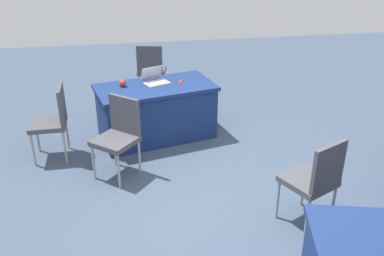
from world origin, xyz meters
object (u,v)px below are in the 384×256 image
(table_foreground, at_px, (156,111))
(chair_aisle, at_px, (315,178))
(chair_tucked_left, at_px, (53,118))
(chair_by_pillar, at_px, (119,133))
(laptop_silver, at_px, (155,80))
(chair_back_row, at_px, (151,68))
(scissors_red, at_px, (181,82))
(yarn_ball, at_px, (123,83))

(table_foreground, bearing_deg, chair_aisle, 120.41)
(table_foreground, distance_m, chair_tucked_left, 1.38)
(chair_by_pillar, relative_size, laptop_silver, 2.33)
(chair_aisle, distance_m, chair_by_pillar, 2.24)
(chair_tucked_left, bearing_deg, table_foreground, -75.17)
(chair_aisle, distance_m, chair_back_row, 3.85)
(chair_back_row, distance_m, scissors_red, 1.38)
(chair_tucked_left, xyz_separation_m, chair_by_pillar, (-0.80, 0.56, -0.00))
(chair_back_row, bearing_deg, chair_aisle, -57.12)
(chair_tucked_left, height_order, yarn_ball, chair_tucked_left)
(chair_by_pillar, height_order, yarn_ball, chair_by_pillar)
(scissors_red, bearing_deg, laptop_silver, -79.48)
(chair_aisle, distance_m, laptop_silver, 2.70)
(chair_by_pillar, relative_size, scissors_red, 5.27)
(laptop_silver, relative_size, scissors_red, 2.26)
(chair_by_pillar, bearing_deg, chair_aisle, -174.51)
(chair_by_pillar, distance_m, yarn_ball, 1.01)
(table_foreground, relative_size, chair_by_pillar, 1.82)
(scissors_red, bearing_deg, chair_tucked_left, -56.39)
(chair_aisle, relative_size, yarn_ball, 9.95)
(table_foreground, relative_size, chair_tucked_left, 1.82)
(table_foreground, bearing_deg, chair_by_pillar, 60.84)
(chair_aisle, xyz_separation_m, scissors_red, (0.95, -2.31, 0.21))
(chair_by_pillar, xyz_separation_m, chair_back_row, (-0.57, -2.34, 0.02))
(scissors_red, bearing_deg, chair_aisle, 40.77)
(chair_back_row, bearing_deg, chair_tucked_left, -113.67)
(laptop_silver, bearing_deg, yarn_ball, -12.08)
(chair_tucked_left, distance_m, chair_back_row, 2.25)
(chair_by_pillar, xyz_separation_m, scissors_red, (-0.88, -1.01, 0.22))
(chair_by_pillar, distance_m, scissors_red, 1.36)
(chair_by_pillar, bearing_deg, table_foreground, -78.21)
(laptop_silver, bearing_deg, chair_tucked_left, -2.42)
(table_foreground, distance_m, yarn_ball, 0.61)
(table_foreground, relative_size, laptop_silver, 4.24)
(chair_tucked_left, bearing_deg, scissors_red, -75.79)
(table_foreground, relative_size, chair_aisle, 1.81)
(chair_aisle, height_order, laptop_silver, laptop_silver)
(chair_aisle, bearing_deg, scissors_red, 86.80)
(chair_tucked_left, xyz_separation_m, chair_aisle, (-2.63, 1.86, 0.00))
(table_foreground, height_order, laptop_silver, laptop_silver)
(chair_by_pillar, bearing_deg, scissors_red, -90.03)
(table_foreground, xyz_separation_m, laptop_silver, (-0.01, -0.13, 0.42))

